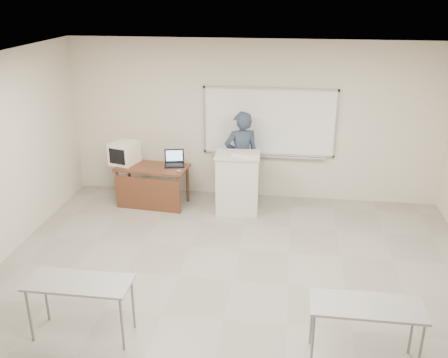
# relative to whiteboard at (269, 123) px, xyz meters

# --- Properties ---
(floor) EXTENTS (7.00, 8.00, 0.01)m
(floor) POSITION_rel_whiteboard_xyz_m (-0.30, -3.97, -1.49)
(floor) COLOR gray
(floor) RESTS_ON ground
(whiteboard) EXTENTS (2.48, 0.10, 1.31)m
(whiteboard) POSITION_rel_whiteboard_xyz_m (0.00, 0.00, 0.00)
(whiteboard) COLOR white
(whiteboard) RESTS_ON floor
(student_desks) EXTENTS (4.40, 2.20, 0.73)m
(student_desks) POSITION_rel_whiteboard_xyz_m (-0.30, -5.32, -0.81)
(student_desks) COLOR gray
(student_desks) RESTS_ON floor
(instructor_desk) EXTENTS (1.30, 0.65, 0.75)m
(instructor_desk) POSITION_rel_whiteboard_xyz_m (-2.10, -0.78, -0.96)
(instructor_desk) COLOR #5B2D1C
(instructor_desk) RESTS_ON floor
(podium) EXTENTS (0.78, 0.57, 1.11)m
(podium) POSITION_rel_whiteboard_xyz_m (-0.50, -0.77, -0.92)
(podium) COLOR silver
(podium) RESTS_ON floor
(crt_monitor) EXTENTS (0.44, 0.49, 0.42)m
(crt_monitor) POSITION_rel_whiteboard_xyz_m (-2.65, -0.54, -0.53)
(crt_monitor) COLOR beige
(crt_monitor) RESTS_ON instructor_desk
(laptop) EXTENTS (0.36, 0.33, 0.27)m
(laptop) POSITION_rel_whiteboard_xyz_m (-1.70, -0.51, -0.67)
(laptop) COLOR black
(laptop) RESTS_ON instructor_desk
(mouse) EXTENTS (0.11, 0.08, 0.04)m
(mouse) POSITION_rel_whiteboard_xyz_m (-1.55, -0.87, -0.71)
(mouse) COLOR #94979A
(mouse) RESTS_ON instructor_desk
(keyboard) EXTENTS (0.51, 0.31, 0.03)m
(keyboard) POSITION_rel_whiteboard_xyz_m (-0.35, -0.89, -0.36)
(keyboard) COLOR beige
(keyboard) RESTS_ON podium
(presenter) EXTENTS (0.75, 0.61, 1.76)m
(presenter) POSITION_rel_whiteboard_xyz_m (-0.48, -0.32, -0.60)
(presenter) COLOR black
(presenter) RESTS_ON floor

